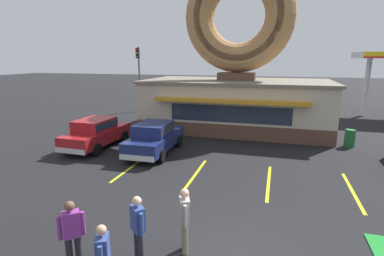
{
  "coord_description": "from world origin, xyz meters",
  "views": [
    {
      "loc": [
        0.69,
        -6.43,
        4.76
      ],
      "look_at": [
        -2.6,
        5.0,
        2.0
      ],
      "focal_mm": 28.0,
      "sensor_mm": 36.0,
      "label": 1
    }
  ],
  "objects_px": {
    "pedestrian_clipboard_woman": "(185,217)",
    "pedestrian_leather_jacket_man": "(138,226)",
    "car_navy": "(154,136)",
    "trash_bin": "(350,138)",
    "traffic_light_pole": "(139,71)",
    "pedestrian_blue_sweater_man": "(72,232)",
    "car_red": "(96,132)"
  },
  "relations": [
    {
      "from": "pedestrian_leather_jacket_man",
      "to": "traffic_light_pole",
      "type": "height_order",
      "value": "traffic_light_pole"
    },
    {
      "from": "car_navy",
      "to": "traffic_light_pole",
      "type": "height_order",
      "value": "traffic_light_pole"
    },
    {
      "from": "car_red",
      "to": "traffic_light_pole",
      "type": "xyz_separation_m",
      "value": [
        -2.81,
        11.3,
        2.84
      ]
    },
    {
      "from": "car_red",
      "to": "pedestrian_clipboard_woman",
      "type": "bearing_deg",
      "value": -45.14
    },
    {
      "from": "pedestrian_blue_sweater_man",
      "to": "trash_bin",
      "type": "bearing_deg",
      "value": 56.99
    },
    {
      "from": "car_navy",
      "to": "pedestrian_clipboard_woman",
      "type": "xyz_separation_m",
      "value": [
        3.92,
        -7.35,
        0.07
      ]
    },
    {
      "from": "car_navy",
      "to": "trash_bin",
      "type": "distance_m",
      "value": 10.71
    },
    {
      "from": "car_navy",
      "to": "pedestrian_clipboard_woman",
      "type": "relative_size",
      "value": 2.7
    },
    {
      "from": "car_red",
      "to": "traffic_light_pole",
      "type": "relative_size",
      "value": 0.79
    },
    {
      "from": "pedestrian_clipboard_woman",
      "to": "traffic_light_pole",
      "type": "xyz_separation_m",
      "value": [
        -10.19,
        18.72,
        2.76
      ]
    },
    {
      "from": "pedestrian_clipboard_woman",
      "to": "traffic_light_pole",
      "type": "bearing_deg",
      "value": 118.56
    },
    {
      "from": "pedestrian_blue_sweater_man",
      "to": "pedestrian_leather_jacket_man",
      "type": "distance_m",
      "value": 1.46
    },
    {
      "from": "pedestrian_clipboard_woman",
      "to": "trash_bin",
      "type": "height_order",
      "value": "pedestrian_clipboard_woman"
    },
    {
      "from": "pedestrian_clipboard_woman",
      "to": "pedestrian_blue_sweater_man",
      "type": "bearing_deg",
      "value": -149.47
    },
    {
      "from": "car_red",
      "to": "pedestrian_blue_sweater_man",
      "type": "bearing_deg",
      "value": -59.59
    },
    {
      "from": "pedestrian_clipboard_woman",
      "to": "pedestrian_leather_jacket_man",
      "type": "bearing_deg",
      "value": -144.17
    },
    {
      "from": "pedestrian_clipboard_woman",
      "to": "traffic_light_pole",
      "type": "height_order",
      "value": "traffic_light_pole"
    },
    {
      "from": "pedestrian_leather_jacket_man",
      "to": "trash_bin",
      "type": "relative_size",
      "value": 1.73
    },
    {
      "from": "pedestrian_clipboard_woman",
      "to": "trash_bin",
      "type": "xyz_separation_m",
      "value": [
        6.0,
        11.36,
        -0.45
      ]
    },
    {
      "from": "trash_bin",
      "to": "car_red",
      "type": "bearing_deg",
      "value": -163.55
    },
    {
      "from": "car_navy",
      "to": "car_red",
      "type": "bearing_deg",
      "value": 178.9
    },
    {
      "from": "pedestrian_leather_jacket_man",
      "to": "pedestrian_clipboard_woman",
      "type": "distance_m",
      "value": 1.15
    },
    {
      "from": "car_red",
      "to": "pedestrian_leather_jacket_man",
      "type": "bearing_deg",
      "value": -51.47
    },
    {
      "from": "pedestrian_blue_sweater_man",
      "to": "trash_bin",
      "type": "distance_m",
      "value": 15.14
    },
    {
      "from": "pedestrian_blue_sweater_man",
      "to": "pedestrian_leather_jacket_man",
      "type": "xyz_separation_m",
      "value": [
        1.31,
        0.65,
        -0.01
      ]
    },
    {
      "from": "trash_bin",
      "to": "traffic_light_pole",
      "type": "height_order",
      "value": "traffic_light_pole"
    },
    {
      "from": "pedestrian_leather_jacket_man",
      "to": "pedestrian_clipboard_woman",
      "type": "bearing_deg",
      "value": 35.83
    },
    {
      "from": "car_red",
      "to": "trash_bin",
      "type": "relative_size",
      "value": 4.72
    },
    {
      "from": "car_navy",
      "to": "pedestrian_blue_sweater_man",
      "type": "height_order",
      "value": "pedestrian_blue_sweater_man"
    },
    {
      "from": "car_navy",
      "to": "pedestrian_clipboard_woman",
      "type": "height_order",
      "value": "pedestrian_clipboard_woman"
    },
    {
      "from": "car_red",
      "to": "pedestrian_blue_sweater_man",
      "type": "height_order",
      "value": "pedestrian_blue_sweater_man"
    },
    {
      "from": "car_navy",
      "to": "pedestrian_leather_jacket_man",
      "type": "xyz_separation_m",
      "value": [
        2.99,
        -8.02,
        0.06
      ]
    }
  ]
}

